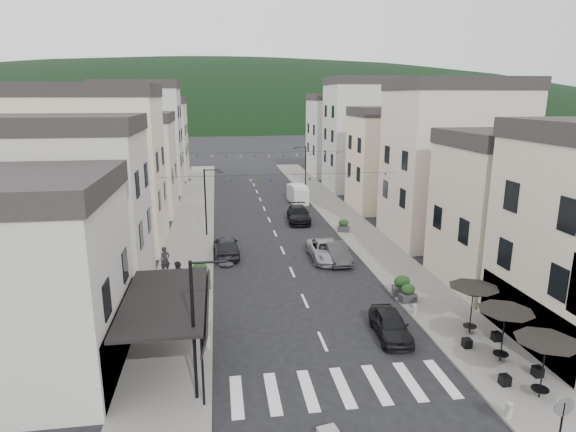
# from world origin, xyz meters

# --- Properties ---
(ground) EXTENTS (700.00, 700.00, 0.00)m
(ground) POSITION_xyz_m (0.00, 0.00, 0.00)
(ground) COLOR black
(ground) RESTS_ON ground
(sidewalk_left) EXTENTS (4.00, 76.00, 0.12)m
(sidewalk_left) POSITION_xyz_m (-7.50, 32.00, 0.06)
(sidewalk_left) COLOR slate
(sidewalk_left) RESTS_ON ground
(sidewalk_right) EXTENTS (4.00, 76.00, 0.12)m
(sidewalk_right) POSITION_xyz_m (7.50, 32.00, 0.06)
(sidewalk_right) COLOR slate
(sidewalk_right) RESTS_ON ground
(hill_backdrop) EXTENTS (640.00, 360.00, 70.00)m
(hill_backdrop) POSITION_xyz_m (0.00, 300.00, 0.00)
(hill_backdrop) COLOR black
(hill_backdrop) RESTS_ON ground
(boutique_awning) EXTENTS (3.77, 7.50, 3.28)m
(boutique_awning) POSITION_xyz_m (-7.25, 5.00, 3.11)
(boutique_awning) COLOR black
(boutique_awning) RESTS_ON ground
(buildings_row_left) EXTENTS (10.20, 54.16, 14.00)m
(buildings_row_left) POSITION_xyz_m (-14.50, 37.75, 6.12)
(buildings_row_left) COLOR #BCB5AD
(buildings_row_left) RESTS_ON ground
(buildings_row_right) EXTENTS (10.20, 54.16, 14.50)m
(buildings_row_right) POSITION_xyz_m (14.50, 36.59, 6.32)
(buildings_row_right) COLOR beige
(buildings_row_right) RESTS_ON ground
(cafe_terrace) EXTENTS (2.50, 8.10, 2.53)m
(cafe_terrace) POSITION_xyz_m (7.70, 2.80, 2.36)
(cafe_terrace) COLOR black
(cafe_terrace) RESTS_ON ground
(streetlamp_left_near) EXTENTS (1.70, 0.56, 6.00)m
(streetlamp_left_near) POSITION_xyz_m (-5.82, 2.00, 3.70)
(streetlamp_left_near) COLOR black
(streetlamp_left_near) RESTS_ON ground
(streetlamp_left_far) EXTENTS (1.70, 0.56, 6.00)m
(streetlamp_left_far) POSITION_xyz_m (-5.82, 26.00, 3.70)
(streetlamp_left_far) COLOR black
(streetlamp_left_far) RESTS_ON ground
(streetlamp_right_far) EXTENTS (1.70, 0.56, 6.00)m
(streetlamp_right_far) POSITION_xyz_m (5.82, 44.00, 3.70)
(streetlamp_right_far) COLOR black
(streetlamp_right_far) RESTS_ON ground
(traffic_sign) EXTENTS (0.70, 0.07, 2.70)m
(traffic_sign) POSITION_xyz_m (5.80, -3.50, 1.93)
(traffic_sign) COLOR black
(traffic_sign) RESTS_ON ground
(bollards) EXTENTS (11.66, 10.26, 0.60)m
(bollards) POSITION_xyz_m (0.00, 5.50, 0.42)
(bollards) COLOR gray
(bollards) RESTS_ON ground
(bunting_near) EXTENTS (19.00, 0.28, 0.62)m
(bunting_near) POSITION_xyz_m (0.00, 22.00, 5.65)
(bunting_near) COLOR black
(bunting_near) RESTS_ON ground
(bunting_far) EXTENTS (19.00, 0.28, 0.62)m
(bunting_far) POSITION_xyz_m (0.00, 38.00, 5.65)
(bunting_far) COLOR black
(bunting_far) RESTS_ON ground
(parked_car_a) EXTENTS (1.85, 4.04, 1.34)m
(parked_car_a) POSITION_xyz_m (3.55, 6.00, 0.67)
(parked_car_a) COLOR black
(parked_car_a) RESTS_ON ground
(parked_car_b) EXTENTS (1.60, 4.27, 1.39)m
(parked_car_b) POSITION_xyz_m (3.60, 17.68, 0.70)
(parked_car_b) COLOR #2D2C2F
(parked_car_b) RESTS_ON ground
(parked_car_c) EXTENTS (2.38, 5.11, 1.41)m
(parked_car_c) POSITION_xyz_m (2.96, 18.33, 0.71)
(parked_car_c) COLOR #999BA2
(parked_car_c) RESTS_ON ground
(parked_car_d) EXTENTS (2.54, 5.38, 1.52)m
(parked_car_d) POSITION_xyz_m (2.80, 29.83, 0.76)
(parked_car_d) COLOR black
(parked_car_d) RESTS_ON ground
(parked_car_e) EXTENTS (2.10, 4.80, 1.61)m
(parked_car_e) POSITION_xyz_m (-4.50, 20.20, 0.80)
(parked_car_e) COLOR black
(parked_car_e) RESTS_ON ground
(delivery_van) EXTENTS (1.95, 4.48, 2.11)m
(delivery_van) POSITION_xyz_m (4.20, 38.73, 1.04)
(delivery_van) COLOR silver
(delivery_van) RESTS_ON ground
(pedestrian_a) EXTENTS (0.83, 0.74, 1.91)m
(pedestrian_a) POSITION_xyz_m (-8.74, 16.73, 1.07)
(pedestrian_a) COLOR black
(pedestrian_a) RESTS_ON sidewalk_left
(pedestrian_b) EXTENTS (1.18, 1.18, 1.93)m
(pedestrian_b) POSITION_xyz_m (-7.61, 13.40, 1.09)
(pedestrian_b) COLOR black
(pedestrian_b) RESTS_ON sidewalk_left
(planter_la) EXTENTS (1.29, 0.99, 1.28)m
(planter_la) POSITION_xyz_m (-6.34, 14.91, 0.74)
(planter_la) COLOR #2C2C2E
(planter_la) RESTS_ON sidewalk_left
(planter_lb) EXTENTS (1.17, 0.72, 1.25)m
(planter_lb) POSITION_xyz_m (-6.22, 13.69, 0.73)
(planter_lb) COLOR #323134
(planter_lb) RESTS_ON sidewalk_left
(planter_ra) EXTENTS (1.09, 0.75, 1.12)m
(planter_ra) POSITION_xyz_m (6.00, 9.75, 0.66)
(planter_ra) COLOR #313234
(planter_ra) RESTS_ON sidewalk_right
(planter_rb) EXTENTS (1.27, 0.90, 1.28)m
(planter_rb) POSITION_xyz_m (6.00, 10.72, 0.74)
(planter_rb) COLOR #323235
(planter_rb) RESTS_ON sidewalk_right
(planter_rc) EXTENTS (1.17, 0.90, 1.16)m
(planter_rc) POSITION_xyz_m (6.17, 25.29, 0.68)
(planter_rc) COLOR #333336
(planter_rc) RESTS_ON sidewalk_right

